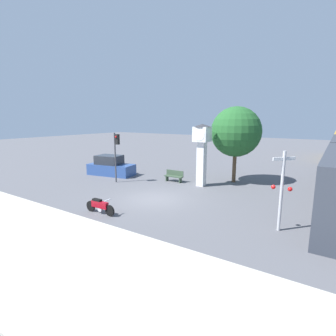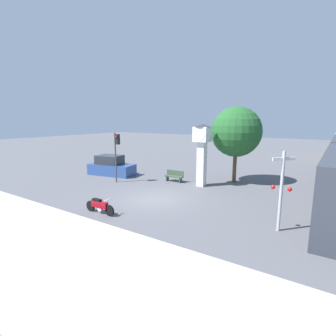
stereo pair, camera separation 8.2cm
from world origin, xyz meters
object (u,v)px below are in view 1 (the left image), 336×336
(bench, at_px, (174,176))
(clock_tower, at_px, (202,145))
(traffic_light, at_px, (116,149))
(parked_car, at_px, (111,167))
(railroad_crossing_signal, at_px, (282,188))
(street_tree, at_px, (236,132))
(motorcycle, at_px, (100,206))

(bench, bearing_deg, clock_tower, -0.42)
(traffic_light, relative_size, parked_car, 0.90)
(traffic_light, bearing_deg, parked_car, 144.73)
(railroad_crossing_signal, distance_m, street_tree, 9.64)
(street_tree, bearing_deg, motorcycle, -108.21)
(traffic_light, xyz_separation_m, bench, (3.70, 2.75, -2.26))
(traffic_light, relative_size, street_tree, 0.66)
(motorcycle, xyz_separation_m, clock_tower, (1.95, 8.43, 2.70))
(clock_tower, distance_m, railroad_crossing_signal, 8.64)
(motorcycle, relative_size, bench, 1.27)
(parked_car, bearing_deg, bench, -1.04)
(motorcycle, distance_m, traffic_light, 7.45)
(motorcycle, distance_m, street_tree, 12.15)
(railroad_crossing_signal, xyz_separation_m, street_tree, (-4.95, 8.01, 2.03))
(street_tree, relative_size, parked_car, 1.36)
(street_tree, distance_m, parked_car, 11.43)
(motorcycle, height_order, traffic_light, traffic_light)
(street_tree, relative_size, bench, 3.78)
(railroad_crossing_signal, distance_m, bench, 10.70)
(bench, height_order, parked_car, parked_car)
(traffic_light, xyz_separation_m, street_tree, (7.83, 5.32, 1.30))
(street_tree, bearing_deg, traffic_light, -145.80)
(clock_tower, bearing_deg, parked_car, -173.82)
(traffic_light, relative_size, bench, 2.49)
(railroad_crossing_signal, height_order, parked_car, railroad_crossing_signal)
(parked_car, bearing_deg, motorcycle, -57.83)
(motorcycle, xyz_separation_m, parked_car, (-6.73, 7.48, 0.32))
(railroad_crossing_signal, bearing_deg, parked_car, 163.68)
(street_tree, bearing_deg, parked_car, -161.17)
(traffic_light, xyz_separation_m, parked_car, (-2.53, 1.79, -2.00))
(clock_tower, relative_size, railroad_crossing_signal, 1.27)
(railroad_crossing_signal, relative_size, parked_car, 0.83)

